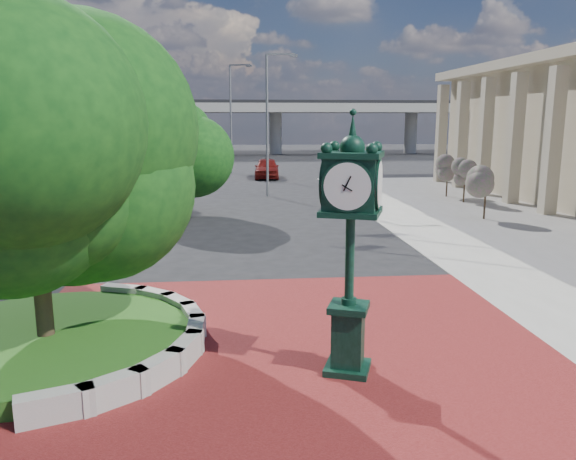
{
  "coord_description": "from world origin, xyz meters",
  "views": [
    {
      "loc": [
        -0.86,
        -11.88,
        4.95
      ],
      "look_at": [
        0.39,
        1.5,
        2.3
      ],
      "focal_mm": 35.0,
      "sensor_mm": 36.0,
      "label": 1
    }
  ],
  "objects_px": {
    "parked_car": "(267,168)",
    "street_lamp_near": "(270,114)",
    "post_clock": "(350,236)",
    "street_lamp_far": "(233,110)"
  },
  "relations": [
    {
      "from": "post_clock",
      "to": "street_lamp_near",
      "type": "distance_m",
      "value": 26.28
    },
    {
      "from": "post_clock",
      "to": "parked_car",
      "type": "distance_m",
      "value": 37.7
    },
    {
      "from": "street_lamp_near",
      "to": "street_lamp_far",
      "type": "xyz_separation_m",
      "value": [
        -2.4,
        16.44,
        0.48
      ]
    },
    {
      "from": "street_lamp_near",
      "to": "street_lamp_far",
      "type": "relative_size",
      "value": 0.92
    },
    {
      "from": "parked_car",
      "to": "street_lamp_near",
      "type": "relative_size",
      "value": 0.56
    },
    {
      "from": "street_lamp_near",
      "to": "street_lamp_far",
      "type": "height_order",
      "value": "street_lamp_far"
    },
    {
      "from": "post_clock",
      "to": "parked_car",
      "type": "bearing_deg",
      "value": 89.21
    },
    {
      "from": "post_clock",
      "to": "street_lamp_near",
      "type": "bearing_deg",
      "value": 89.7
    },
    {
      "from": "street_lamp_far",
      "to": "parked_car",
      "type": "bearing_deg",
      "value": -60.67
    },
    {
      "from": "parked_car",
      "to": "street_lamp_near",
      "type": "bearing_deg",
      "value": -88.19
    }
  ]
}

